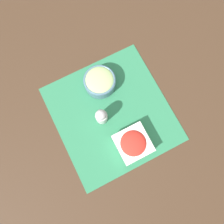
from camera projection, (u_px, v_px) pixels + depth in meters
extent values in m
plane|color=#422D1E|center=(112.00, 114.00, 0.89)|extent=(3.00, 3.00, 0.00)
cube|color=#2D7A51|center=(112.00, 114.00, 0.89)|extent=(0.47, 0.45, 0.00)
cylinder|color=slate|center=(100.00, 82.00, 0.89)|extent=(0.13, 0.13, 0.05)
torus|color=slate|center=(100.00, 80.00, 0.86)|extent=(0.13, 0.13, 0.01)
ellipsoid|color=#A8CC7F|center=(100.00, 80.00, 0.86)|extent=(0.11, 0.11, 0.03)
cube|color=white|center=(133.00, 144.00, 0.84)|extent=(0.12, 0.12, 0.05)
cube|color=white|center=(133.00, 143.00, 0.82)|extent=(0.12, 0.12, 0.00)
ellipsoid|color=red|center=(133.00, 143.00, 0.82)|extent=(0.10, 0.10, 0.04)
cylinder|color=silver|center=(101.00, 117.00, 0.85)|extent=(0.05, 0.05, 0.07)
sphere|color=#B2B2B7|center=(101.00, 115.00, 0.81)|extent=(0.04, 0.04, 0.04)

